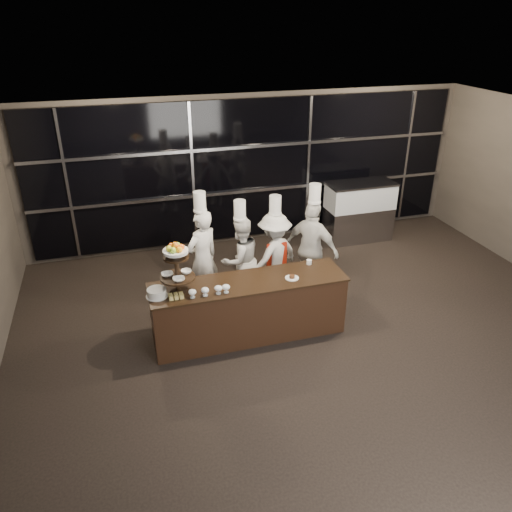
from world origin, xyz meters
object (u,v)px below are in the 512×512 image
object	(u,v)px
chef_a	(203,257)
chef_b	(241,259)
chef_d	(312,248)
buffet_counter	(249,308)
layer_cake	(157,293)
chef_c	(274,255)
display_stand	(177,264)
display_case	(359,209)

from	to	relation	value
chef_a	chef_b	bearing A→B (deg)	-4.30
chef_d	buffet_counter	bearing A→B (deg)	-145.88
layer_cake	chef_c	distance (m)	2.31
chef_b	chef_c	size ratio (longest dim) A/B	0.98
display_stand	display_case	bearing A→B (deg)	33.11
chef_c	chef_d	size ratio (longest dim) A/B	0.92
display_stand	chef_d	xyz separation A→B (m)	(2.35, 0.92, -0.50)
display_case	buffet_counter	bearing A→B (deg)	-139.34
display_stand	chef_d	size ratio (longest dim) A/B	0.38
layer_cake	chef_d	size ratio (longest dim) A/B	0.15
display_stand	chef_d	world-z (taller)	chef_d
chef_a	chef_c	distance (m)	1.19
display_stand	chef_a	world-z (taller)	chef_a
display_case	chef_a	world-z (taller)	chef_a
display_case	layer_cake	bearing A→B (deg)	-148.23
display_stand	chef_b	world-z (taller)	chef_b
layer_cake	display_case	bearing A→B (deg)	31.77
display_case	chef_a	bearing A→B (deg)	-155.89
layer_cake	display_case	distance (m)	5.25
buffet_counter	display_stand	distance (m)	1.33
display_case	display_stand	bearing A→B (deg)	-146.89
chef_c	layer_cake	bearing A→B (deg)	-152.24
display_stand	layer_cake	xyz separation A→B (m)	(-0.30, -0.05, -0.37)
chef_c	chef_d	bearing A→B (deg)	-9.51
buffet_counter	display_case	world-z (taller)	display_case
display_case	chef_c	size ratio (longest dim) A/B	0.78
display_stand	chef_b	distance (m)	1.67
chef_a	buffet_counter	bearing A→B (deg)	-67.41
buffet_counter	display_case	size ratio (longest dim) A/B	2.04
layer_cake	chef_b	size ratio (longest dim) A/B	0.17
display_stand	chef_c	distance (m)	2.09
buffet_counter	display_case	xyz separation A→B (m)	(3.15, 2.71, 0.22)
chef_b	chef_d	world-z (taller)	chef_d
chef_a	display_case	bearing A→B (deg)	24.11
display_case	chef_c	xyz separation A→B (m)	(-2.42, -1.69, 0.07)
layer_cake	chef_a	xyz separation A→B (m)	(0.85, 1.14, -0.12)
buffet_counter	display_case	distance (m)	4.16
chef_c	chef_d	world-z (taller)	chef_d
chef_b	chef_d	bearing A→B (deg)	-6.36
chef_b	chef_c	xyz separation A→B (m)	(0.57, -0.03, 0.01)
buffet_counter	chef_a	xyz separation A→B (m)	(-0.46, 1.09, 0.38)
chef_b	layer_cake	bearing A→B (deg)	-143.05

